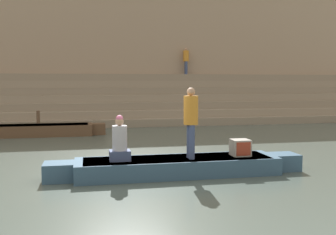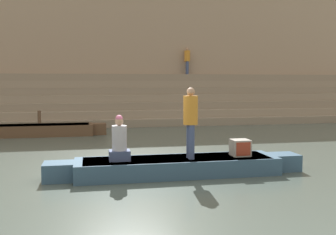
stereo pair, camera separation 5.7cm
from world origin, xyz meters
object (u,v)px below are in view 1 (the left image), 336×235
(moored_boat_shore, at_px, (43,130))
(person_standing, at_px, (191,118))
(person_on_steps, at_px, (186,59))
(mooring_post, at_px, (38,121))
(rowboat_main, at_px, (178,166))
(tv_set, at_px, (240,148))
(person_rowing, at_px, (120,143))

(moored_boat_shore, bearing_deg, person_standing, -57.94)
(moored_boat_shore, relative_size, person_on_steps, 3.27)
(person_standing, bearing_deg, mooring_post, 121.53)
(rowboat_main, relative_size, person_on_steps, 3.97)
(tv_set, bearing_deg, person_standing, -178.66)
(person_rowing, relative_size, mooring_post, 1.12)
(moored_boat_shore, bearing_deg, person_rowing, -67.95)
(person_rowing, bearing_deg, person_standing, -14.95)
(mooring_post, bearing_deg, rowboat_main, -65.34)
(person_rowing, distance_m, moored_boat_shore, 8.59)
(person_rowing, distance_m, person_on_steps, 15.27)
(person_standing, relative_size, tv_set, 3.83)
(rowboat_main, height_order, person_on_steps, person_on_steps)
(person_standing, height_order, moored_boat_shore, person_standing)
(person_standing, height_order, person_on_steps, person_on_steps)
(rowboat_main, height_order, mooring_post, mooring_post)
(person_rowing, relative_size, moored_boat_shore, 0.21)
(tv_set, distance_m, person_on_steps, 14.56)
(moored_boat_shore, bearing_deg, mooring_post, 107.79)
(rowboat_main, height_order, moored_boat_shore, moored_boat_shore)
(tv_set, bearing_deg, person_rowing, 177.65)
(tv_set, distance_m, mooring_post, 11.34)
(rowboat_main, height_order, person_rowing, person_rowing)
(tv_set, height_order, mooring_post, mooring_post)
(rowboat_main, xyz_separation_m, person_standing, (0.30, -0.12, 1.20))
(person_rowing, distance_m, mooring_post, 10.06)
(tv_set, relative_size, mooring_post, 0.46)
(tv_set, distance_m, moored_boat_shore, 9.94)
(rowboat_main, relative_size, person_rowing, 5.86)
(rowboat_main, distance_m, person_rowing, 1.57)
(person_rowing, xyz_separation_m, person_on_steps, (5.22, 14.07, 2.84))
(rowboat_main, distance_m, person_standing, 1.24)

